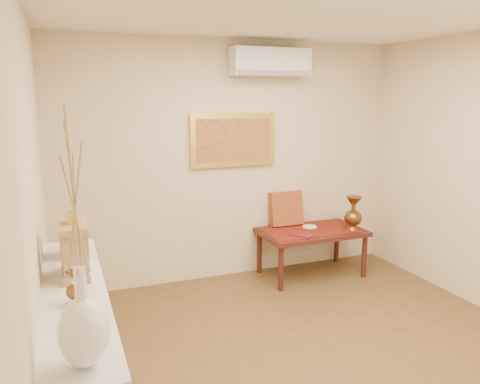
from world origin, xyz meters
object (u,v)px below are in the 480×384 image
wooden_chest (71,238)px  brass_urn_tall (353,209)px  mantel_clock (75,249)px  display_ledge (79,367)px  white_vase (77,240)px  low_table (312,235)px

wooden_chest → brass_urn_tall: bearing=18.9°
brass_urn_tall → mantel_clock: mantel_clock is taller
brass_urn_tall → mantel_clock: size_ratio=1.15×
mantel_clock → wooden_chest: 0.41m
brass_urn_tall → display_ledge: brass_urn_tall is taller
white_vase → brass_urn_tall: white_vase is taller
mantel_clock → low_table: 3.18m
low_table → white_vase: bearing=-134.3°
white_vase → low_table: 3.93m
low_table → wooden_chest: bearing=-155.2°
display_ledge → low_table: 3.27m
display_ledge → brass_urn_tall: bearing=28.8°
display_ledge → wooden_chest: size_ratio=8.28×
white_vase → brass_urn_tall: (3.10, 2.55, -0.73)m
brass_urn_tall → display_ledge: (-3.12, -1.72, -0.30)m
brass_urn_tall → low_table: 0.57m
mantel_clock → low_table: size_ratio=0.34×
wooden_chest → display_ledge: bearing=-91.8°
display_ledge → white_vase: bearing=-88.3°
brass_urn_tall → low_table: brass_urn_tall is taller
brass_urn_tall → wooden_chest: (-3.10, -1.06, 0.31)m
display_ledge → low_table: bearing=35.1°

